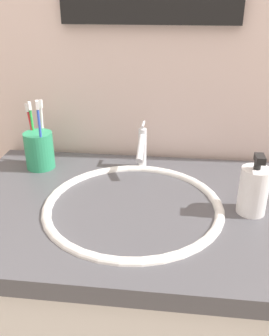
{
  "coord_description": "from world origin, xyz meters",
  "views": [
    {
      "loc": [
        0.09,
        -0.78,
        1.39
      ],
      "look_at": [
        -0.01,
        0.02,
        1.01
      ],
      "focal_mm": 39.39,
      "sensor_mm": 36.0,
      "label": 1
    }
  ],
  "objects_px": {
    "toothbrush_cup": "(39,150)",
    "toothbrush_green": "(33,129)",
    "soap_dispenser": "(254,190)",
    "toothbrush_white": "(42,127)",
    "faucet": "(142,147)",
    "toothbrush_blue": "(40,132)",
    "toothbrush_red": "(32,130)"
  },
  "relations": [
    {
      "from": "soap_dispenser",
      "to": "toothbrush_cup",
      "type": "bearing_deg",
      "value": 162.6
    },
    {
      "from": "toothbrush_red",
      "to": "toothbrush_white",
      "type": "xyz_separation_m",
      "value": [
        0.02,
        0.02,
        0.0
      ]
    },
    {
      "from": "toothbrush_red",
      "to": "toothbrush_blue",
      "type": "bearing_deg",
      "value": -49.28
    },
    {
      "from": "toothbrush_red",
      "to": "soap_dispenser",
      "type": "relative_size",
      "value": 1.18
    },
    {
      "from": "toothbrush_blue",
      "to": "soap_dispenser",
      "type": "bearing_deg",
      "value": -15.13
    },
    {
      "from": "toothbrush_cup",
      "to": "toothbrush_blue",
      "type": "distance_m",
      "value": 0.08
    },
    {
      "from": "faucet",
      "to": "toothbrush_red",
      "type": "bearing_deg",
      "value": -179.97
    },
    {
      "from": "toothbrush_cup",
      "to": "toothbrush_white",
      "type": "height_order",
      "value": "toothbrush_white"
    },
    {
      "from": "toothbrush_cup",
      "to": "toothbrush_green",
      "type": "height_order",
      "value": "toothbrush_green"
    },
    {
      "from": "toothbrush_red",
      "to": "toothbrush_green",
      "type": "distance_m",
      "value": 0.01
    },
    {
      "from": "toothbrush_green",
      "to": "toothbrush_blue",
      "type": "distance_m",
      "value": 0.07
    },
    {
      "from": "toothbrush_cup",
      "to": "toothbrush_blue",
      "type": "height_order",
      "value": "toothbrush_blue"
    },
    {
      "from": "faucet",
      "to": "toothbrush_blue",
      "type": "distance_m",
      "value": 0.29
    },
    {
      "from": "toothbrush_green",
      "to": "toothbrush_white",
      "type": "distance_m",
      "value": 0.03
    },
    {
      "from": "toothbrush_cup",
      "to": "toothbrush_red",
      "type": "height_order",
      "value": "toothbrush_red"
    },
    {
      "from": "toothbrush_cup",
      "to": "soap_dispenser",
      "type": "distance_m",
      "value": 0.61
    },
    {
      "from": "toothbrush_blue",
      "to": "soap_dispenser",
      "type": "height_order",
      "value": "toothbrush_blue"
    },
    {
      "from": "faucet",
      "to": "toothbrush_red",
      "type": "xyz_separation_m",
      "value": [
        -0.32,
        -0.0,
        0.04
      ]
    },
    {
      "from": "toothbrush_white",
      "to": "toothbrush_blue",
      "type": "bearing_deg",
      "value": -73.98
    },
    {
      "from": "toothbrush_red",
      "to": "soap_dispenser",
      "type": "height_order",
      "value": "toothbrush_red"
    },
    {
      "from": "toothbrush_white",
      "to": "soap_dispenser",
      "type": "relative_size",
      "value": 1.22
    },
    {
      "from": "toothbrush_green",
      "to": "toothbrush_cup",
      "type": "bearing_deg",
      "value": -47.99
    },
    {
      "from": "toothbrush_red",
      "to": "toothbrush_white",
      "type": "height_order",
      "value": "toothbrush_white"
    },
    {
      "from": "soap_dispenser",
      "to": "toothbrush_white",
      "type": "bearing_deg",
      "value": 158.83
    },
    {
      "from": "faucet",
      "to": "toothbrush_blue",
      "type": "height_order",
      "value": "toothbrush_blue"
    },
    {
      "from": "faucet",
      "to": "soap_dispenser",
      "type": "bearing_deg",
      "value": -36.13
    },
    {
      "from": "toothbrush_blue",
      "to": "toothbrush_white",
      "type": "xyz_separation_m",
      "value": [
        -0.02,
        0.07,
        -0.01
      ]
    },
    {
      "from": "toothbrush_red",
      "to": "toothbrush_green",
      "type": "height_order",
      "value": "toothbrush_green"
    },
    {
      "from": "faucet",
      "to": "toothbrush_cup",
      "type": "relative_size",
      "value": 1.29
    },
    {
      "from": "toothbrush_cup",
      "to": "toothbrush_white",
      "type": "bearing_deg",
      "value": 89.62
    },
    {
      "from": "soap_dispenser",
      "to": "toothbrush_blue",
      "type": "bearing_deg",
      "value": 164.87
    },
    {
      "from": "toothbrush_green",
      "to": "toothbrush_white",
      "type": "relative_size",
      "value": 1.0
    }
  ]
}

